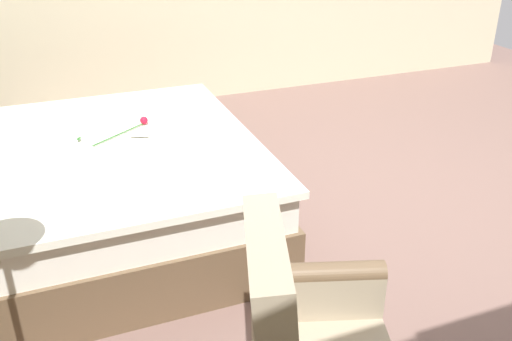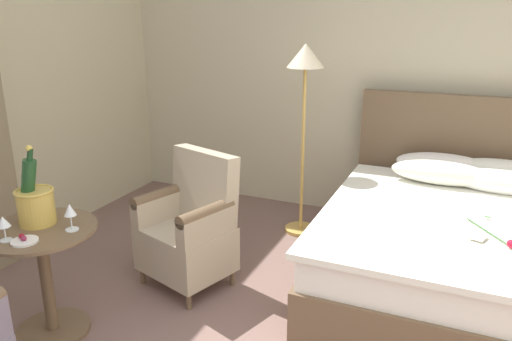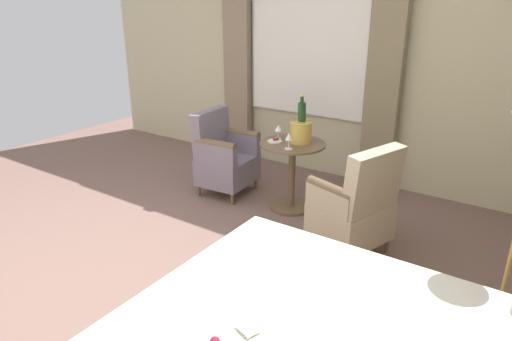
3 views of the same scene
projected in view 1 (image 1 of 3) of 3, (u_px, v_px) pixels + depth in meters
name	position (u px, v px, depth m)	size (l,w,h in m)	color
ground_plane	(409.00, 223.00, 3.59)	(7.62, 7.62, 0.00)	#755951
bed	(67.00, 192.00, 3.25)	(1.87, 2.06, 1.22)	brown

